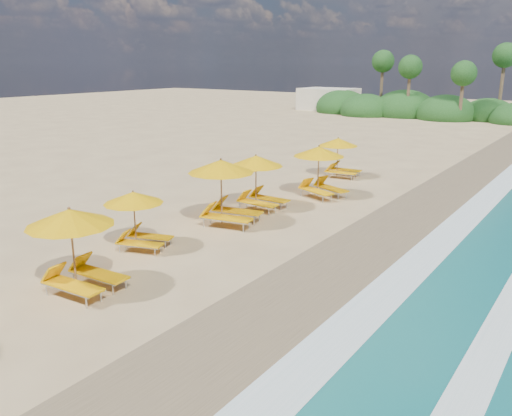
{
  "coord_description": "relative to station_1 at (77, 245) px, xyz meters",
  "views": [
    {
      "loc": [
        10.11,
        -14.43,
        6.18
      ],
      "look_at": [
        0.0,
        0.0,
        1.2
      ],
      "focal_mm": 36.46,
      "sensor_mm": 36.0,
      "label": 1
    }
  ],
  "objects": [
    {
      "name": "ground",
      "position": [
        1.56,
        6.29,
        -1.35
      ],
      "size": [
        160.0,
        160.0,
        0.0
      ],
      "primitive_type": "plane",
      "color": "tan",
      "rests_on": "ground"
    },
    {
      "name": "treeline",
      "position": [
        -8.37,
        51.8,
        -0.36
      ],
      "size": [
        25.8,
        8.8,
        9.74
      ],
      "color": "#163D14",
      "rests_on": "ground"
    },
    {
      "name": "station_5",
      "position": [
        0.45,
        13.18,
        0.01
      ],
      "size": [
        3.14,
        3.08,
        2.44
      ],
      "rotation": [
        0.0,
        0.0,
        -0.36
      ],
      "color": "olive",
      "rests_on": "ground"
    },
    {
      "name": "wet_sand",
      "position": [
        5.56,
        6.29,
        -1.35
      ],
      "size": [
        4.0,
        160.0,
        0.01
      ],
      "primitive_type": "cube",
      "color": "#8C7553",
      "rests_on": "ground"
    },
    {
      "name": "station_3",
      "position": [
        -0.52,
        7.24,
        0.11
      ],
      "size": [
        3.18,
        3.05,
        2.62
      ],
      "rotation": [
        0.0,
        0.0,
        0.21
      ],
      "color": "olive",
      "rests_on": "ground"
    },
    {
      "name": "station_4",
      "position": [
        -0.74,
        9.83,
        -0.02
      ],
      "size": [
        2.56,
        2.36,
        2.37
      ],
      "rotation": [
        0.0,
        0.0,
        -0.01
      ],
      "color": "olive",
      "rests_on": "ground"
    },
    {
      "name": "station_2",
      "position": [
        -1.21,
        3.34,
        -0.21
      ],
      "size": [
        2.61,
        2.55,
        2.04
      ],
      "rotation": [
        0.0,
        0.0,
        0.33
      ],
      "color": "olive",
      "rests_on": "ground"
    },
    {
      "name": "station_1",
      "position": [
        0.0,
        0.0,
        0.0
      ],
      "size": [
        2.73,
        2.55,
        2.42
      ],
      "rotation": [
        0.0,
        0.0,
        0.08
      ],
      "color": "olive",
      "rests_on": "ground"
    },
    {
      "name": "station_6",
      "position": [
        -0.74,
        17.67,
        -0.12
      ],
      "size": [
        2.52,
        2.37,
        2.2
      ],
      "rotation": [
        0.0,
        0.0,
        0.1
      ],
      "color": "olive",
      "rests_on": "ground"
    },
    {
      "name": "surf_foam",
      "position": [
        8.26,
        6.29,
        -1.33
      ],
      "size": [
        4.0,
        160.0,
        0.01
      ],
      "color": "white",
      "rests_on": "ground"
    },
    {
      "name": "beach_building",
      "position": [
        -20.44,
        54.29,
        0.05
      ],
      "size": [
        7.0,
        5.0,
        2.8
      ],
      "primitive_type": "cube",
      "color": "beige",
      "rests_on": "ground"
    }
  ]
}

